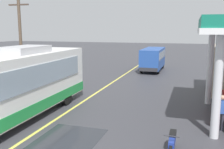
# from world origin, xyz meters

# --- Properties ---
(ground) EXTENTS (120.00, 120.00, 0.00)m
(ground) POSITION_xyz_m (0.00, 20.00, 0.00)
(ground) COLOR #38383D
(lane_divider_stripe) EXTENTS (0.16, 50.00, 0.01)m
(lane_divider_stripe) POSITION_xyz_m (0.00, 15.00, 0.00)
(lane_divider_stripe) COLOR #D8CC4C
(lane_divider_stripe) RESTS_ON ground
(wet_puddle_patch) EXTENTS (2.57, 4.63, 0.01)m
(wet_puddle_patch) POSITION_xyz_m (1.73, 2.30, 0.00)
(wet_puddle_patch) COLOR #26282D
(wet_puddle_patch) RESTS_ON ground
(coach_bus_main) EXTENTS (2.60, 11.04, 3.69)m
(coach_bus_main) POSITION_xyz_m (-1.82, 4.37, 1.72)
(coach_bus_main) COLOR white
(coach_bus_main) RESTS_ON ground
(minibus_opposing_lane) EXTENTS (2.04, 6.13, 2.44)m
(minibus_opposing_lane) POSITION_xyz_m (2.33, 22.59, 1.47)
(minibus_opposing_lane) COLOR #264C9E
(minibus_opposing_lane) RESTS_ON ground
(motorcycle_parked_forecourt) EXTENTS (0.55, 1.80, 0.92)m
(motorcycle_parked_forecourt) POSITION_xyz_m (5.98, 3.14, 0.44)
(motorcycle_parked_forecourt) COLOR black
(motorcycle_parked_forecourt) RESTS_ON ground
(pedestrian_by_shop) EXTENTS (0.55, 0.22, 1.66)m
(pedestrian_by_shop) POSITION_xyz_m (7.90, 6.05, 0.93)
(pedestrian_by_shop) COLOR #33333F
(pedestrian_by_shop) RESTS_ON ground
(utility_pole_roadside) EXTENTS (1.80, 0.24, 7.06)m
(utility_pole_roadside) POSITION_xyz_m (-6.88, 11.94, 3.71)
(utility_pole_roadside) COLOR brown
(utility_pole_roadside) RESTS_ON ground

